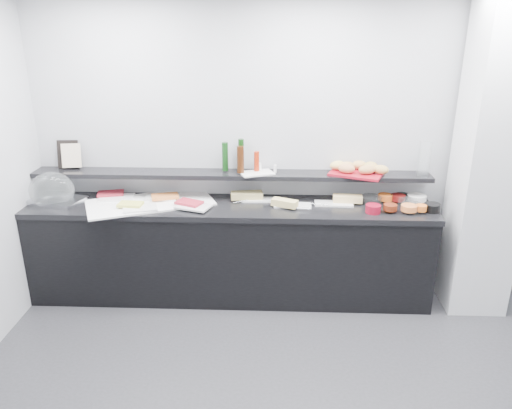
{
  "coord_description": "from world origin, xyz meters",
  "views": [
    {
      "loc": [
        -0.29,
        -2.45,
        2.45
      ],
      "look_at": [
        -0.45,
        1.45,
        1.0
      ],
      "focal_mm": 35.0,
      "sensor_mm": 36.0,
      "label": 1
    }
  ],
  "objects_px": {
    "cloche_base": "(58,201)",
    "framed_print": "(68,154)",
    "bread_tray": "(356,173)",
    "condiment_tray": "(257,173)",
    "carafe": "(424,159)",
    "sandwich_plate_mid": "(293,205)"
  },
  "relations": [
    {
      "from": "cloche_base",
      "to": "framed_print",
      "type": "relative_size",
      "value": 1.74
    },
    {
      "from": "cloche_base",
      "to": "bread_tray",
      "type": "relative_size",
      "value": 1.0
    },
    {
      "from": "framed_print",
      "to": "bread_tray",
      "type": "distance_m",
      "value": 2.65
    },
    {
      "from": "bread_tray",
      "to": "framed_print",
      "type": "bearing_deg",
      "value": -159.96
    },
    {
      "from": "condiment_tray",
      "to": "carafe",
      "type": "height_order",
      "value": "carafe"
    },
    {
      "from": "condiment_tray",
      "to": "bread_tray",
      "type": "height_order",
      "value": "bread_tray"
    },
    {
      "from": "framed_print",
      "to": "condiment_tray",
      "type": "relative_size",
      "value": 0.89
    },
    {
      "from": "sandwich_plate_mid",
      "to": "bread_tray",
      "type": "relative_size",
      "value": 0.73
    },
    {
      "from": "cloche_base",
      "to": "carafe",
      "type": "xyz_separation_m",
      "value": [
        3.27,
        0.17,
        0.38
      ]
    },
    {
      "from": "sandwich_plate_mid",
      "to": "carafe",
      "type": "relative_size",
      "value": 1.09
    },
    {
      "from": "cloche_base",
      "to": "framed_print",
      "type": "xyz_separation_m",
      "value": [
        0.03,
        0.27,
        0.36
      ]
    },
    {
      "from": "carafe",
      "to": "bread_tray",
      "type": "bearing_deg",
      "value": -179.85
    },
    {
      "from": "framed_print",
      "to": "carafe",
      "type": "distance_m",
      "value": 3.23
    },
    {
      "from": "sandwich_plate_mid",
      "to": "framed_print",
      "type": "height_order",
      "value": "framed_print"
    },
    {
      "from": "condiment_tray",
      "to": "carafe",
      "type": "distance_m",
      "value": 1.48
    },
    {
      "from": "sandwich_plate_mid",
      "to": "cloche_base",
      "type": "bearing_deg",
      "value": -177.33
    },
    {
      "from": "cloche_base",
      "to": "carafe",
      "type": "bearing_deg",
      "value": 20.35
    },
    {
      "from": "framed_print",
      "to": "sandwich_plate_mid",
      "type": "bearing_deg",
      "value": -10.99
    },
    {
      "from": "cloche_base",
      "to": "sandwich_plate_mid",
      "type": "bearing_deg",
      "value": 17.33
    },
    {
      "from": "condiment_tray",
      "to": "sandwich_plate_mid",
      "type": "bearing_deg",
      "value": -46.54
    },
    {
      "from": "condiment_tray",
      "to": "carafe",
      "type": "relative_size",
      "value": 0.97
    },
    {
      "from": "bread_tray",
      "to": "cloche_base",
      "type": "bearing_deg",
      "value": -154.2
    }
  ]
}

